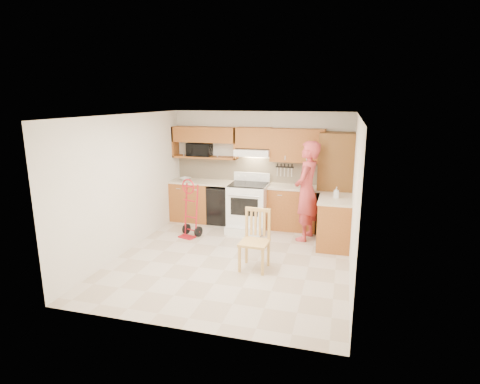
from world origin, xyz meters
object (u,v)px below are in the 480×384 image
at_px(microwave, 200,149).
at_px(range, 248,203).
at_px(hand_truck, 189,211).
at_px(dining_chair, 254,240).
at_px(person, 307,191).

bearing_deg(microwave, range, -23.50).
height_order(hand_truck, dining_chair, hand_truck).
relative_size(microwave, person, 0.28).
height_order(microwave, hand_truck, microwave).
distance_m(person, hand_truck, 2.40).
height_order(microwave, dining_chair, microwave).
distance_m(microwave, person, 2.70).
bearing_deg(microwave, hand_truck, -82.68).
height_order(microwave, range, microwave).
distance_m(hand_truck, dining_chair, 2.02).
bearing_deg(hand_truck, microwave, 117.79).
xyz_separation_m(range, hand_truck, (-1.04, -0.74, -0.05)).
bearing_deg(range, microwave, 158.92).
bearing_deg(range, person, -11.34).
relative_size(hand_truck, dining_chair, 1.09).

